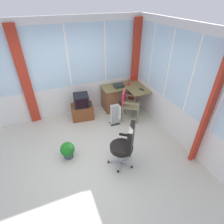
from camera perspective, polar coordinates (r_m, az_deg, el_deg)
The scene contains 16 objects.
ground at distance 4.47m, azimuth -6.18°, elevation -12.88°, with size 5.33×4.87×0.06m, color beige.
north_window_panel at distance 5.33m, azimuth -13.49°, elevation 12.89°, with size 4.33×0.07×2.77m.
east_window_panel at distance 4.56m, azimuth 20.24°, elevation 8.06°, with size 0.07×3.87×2.77m.
curtain_north_left at distance 5.25m, azimuth -26.17°, elevation 9.39°, with size 0.25×0.07×2.67m, color #AC301F.
curtain_corner at distance 5.88m, azimuth 7.56°, elevation 14.98°, with size 0.25×0.07×2.67m, color #AC301F.
curtain_east_far at distance 3.91m, azimuth 28.92°, elevation 0.43°, with size 0.25×0.07×2.67m, color #AC301F.
desk at distance 5.69m, azimuth 0.07°, elevation 4.56°, with size 1.27×1.05×0.78m.
desk_lamp at distance 5.66m, azimuth 6.38°, elevation 10.74°, with size 0.23×0.20×0.35m.
tv_remote at distance 5.47m, azimuth 9.48°, elevation 7.12°, with size 0.04×0.15×0.02m, color black.
spray_bottle at distance 5.69m, azimuth 2.57°, elevation 9.69°, with size 0.06×0.06×0.22m.
paper_tray at distance 5.56m, azimuth 2.20°, elevation 8.46°, with size 0.30×0.23×0.09m, color #232D2A.
wooden_armchair at distance 5.16m, azimuth 4.89°, elevation 3.58°, with size 0.67×0.67×0.95m.
office_chair at distance 3.79m, azimuth 4.37°, elevation -10.09°, with size 0.60×0.61×1.07m.
tv_on_stand at distance 5.38m, azimuth -9.53°, elevation 1.30°, with size 0.69×0.52×0.80m.
space_heater at distance 5.08m, azimuth 1.17°, elevation -0.76°, with size 0.31×0.18×0.64m.
potted_plant at distance 4.29m, azimuth -13.96°, elevation -11.60°, with size 0.33×0.33×0.41m.
Camera 1 is at (-0.71, -2.99, 3.22)m, focal length 28.54 mm.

